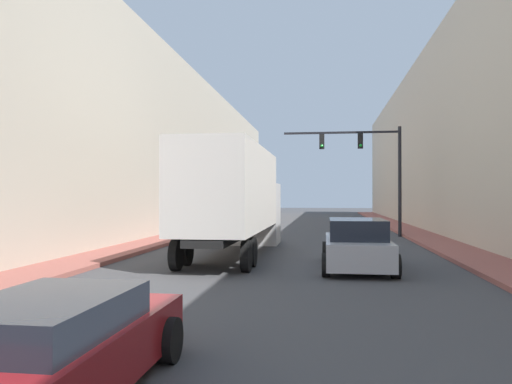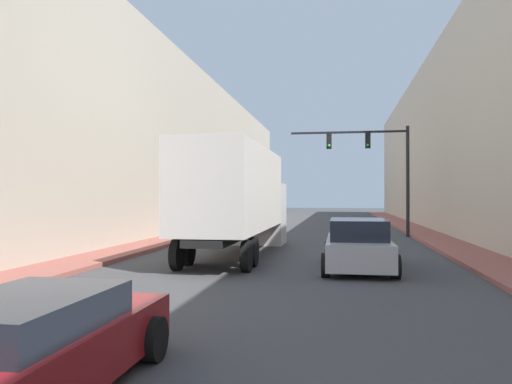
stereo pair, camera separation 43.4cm
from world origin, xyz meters
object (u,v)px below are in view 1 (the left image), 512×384
Objects in this scene: sedan_car at (55,349)px; traffic_signal_gantry at (371,160)px; semi_truck at (236,197)px; suv_car at (357,245)px.

traffic_signal_gantry reaches higher than sedan_car.
semi_truck is 12.10m from traffic_signal_gantry.
semi_truck is at bearing 144.74° from suv_car.
semi_truck is 1.68× the size of traffic_signal_gantry.
semi_truck is 5.80m from suv_car.
traffic_signal_gantry is at bearing 76.83° from sedan_car.
traffic_signal_gantry reaches higher than semi_truck.
suv_car is 13.97m from traffic_signal_gantry.
sedan_car is 11.89m from suv_car.
suv_car is at bearing -35.26° from semi_truck.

